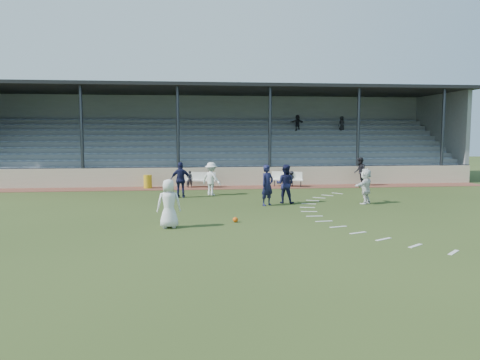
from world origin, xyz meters
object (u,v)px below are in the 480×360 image
(trash_bin, at_px, (148,182))
(official, at_px, (360,171))
(bench_left, at_px, (200,178))
(football, at_px, (235,220))
(player_navy_lead, at_px, (267,185))
(player_white_lead, at_px, (169,204))
(bench_right, at_px, (287,178))

(trash_bin, distance_m, official, 13.68)
(trash_bin, relative_size, official, 0.44)
(bench_left, relative_size, football, 9.90)
(player_navy_lead, height_order, official, player_navy_lead)
(football, distance_m, player_white_lead, 2.76)
(trash_bin, height_order, football, trash_bin)
(trash_bin, xyz_separation_m, player_white_lead, (1.80, -12.39, 0.47))
(player_navy_lead, bearing_deg, official, 11.08)
(football, bearing_deg, player_navy_lead, 64.11)
(player_white_lead, height_order, player_navy_lead, player_navy_lead)
(bench_left, height_order, football, bench_left)
(football, bearing_deg, bench_left, 95.12)
(bench_right, bearing_deg, official, 22.12)
(bench_right, distance_m, player_navy_lead, 7.99)
(player_navy_lead, bearing_deg, trash_bin, 95.01)
(trash_bin, relative_size, player_navy_lead, 0.42)
(bench_right, xyz_separation_m, official, (4.83, -0.01, 0.36))
(bench_left, bearing_deg, official, 11.61)
(bench_right, distance_m, official, 4.84)
(bench_right, xyz_separation_m, trash_bin, (-8.84, 0.06, -0.15))
(bench_right, bearing_deg, bench_left, -160.09)
(bench_right, xyz_separation_m, football, (-4.52, -11.54, -0.48))
(bench_left, distance_m, bench_right, 5.58)
(bench_right, distance_m, trash_bin, 8.84)
(bench_left, distance_m, trash_bin, 3.27)
(football, relative_size, official, 0.11)
(football, bearing_deg, bench_right, 68.59)
(official, bearing_deg, player_navy_lead, -24.91)
(football, xyz_separation_m, player_white_lead, (-2.52, -0.79, 0.80))
(bench_right, height_order, player_white_lead, player_white_lead)
(bench_left, xyz_separation_m, bench_right, (5.58, -0.22, 0.00))
(bench_left, bearing_deg, trash_bin, -164.30)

